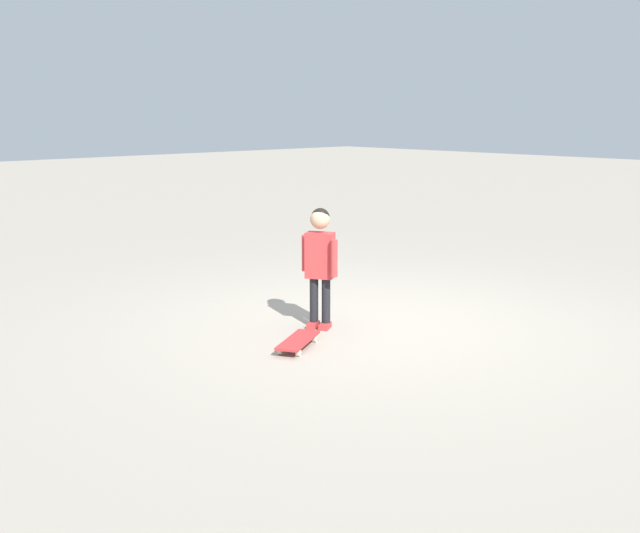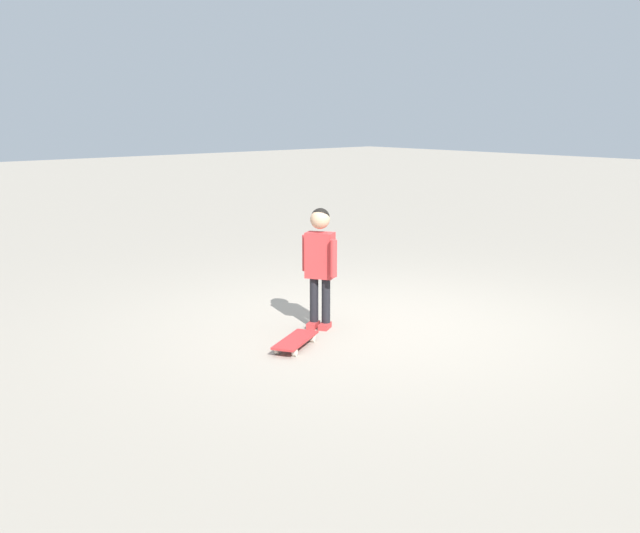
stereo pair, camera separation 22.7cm
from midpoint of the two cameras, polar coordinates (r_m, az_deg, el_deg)
ground_plane at (r=6.76m, az=3.07°, el=-4.35°), size 50.00×50.00×0.00m
child_person at (r=6.48m, az=-1.01°, el=0.92°), size 0.26×0.41×1.06m
skateboard at (r=6.06m, az=-2.77°, el=-5.70°), size 0.58×0.43×0.07m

